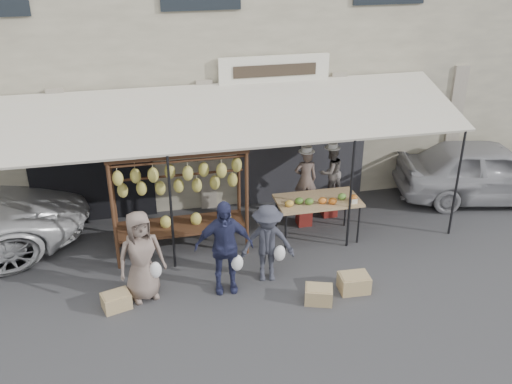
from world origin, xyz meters
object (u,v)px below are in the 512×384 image
customer_left (141,256)px  customer_right (267,243)px  banana_rack (178,180)px  produce_table (319,201)px  crate_near_b (354,283)px  crate_far (116,301)px  customer_mid (224,247)px  sedan (488,171)px  vendor_left (305,179)px  crate_near_a (319,295)px  vendor_right (331,172)px

customer_left → customer_right: bearing=-14.0°
banana_rack → produce_table: bearing=-2.6°
customer_right → crate_near_b: bearing=-18.0°
customer_left → crate_far: 0.88m
customer_left → customer_mid: customer_mid is taller
produce_table → customer_mid: size_ratio=0.96×
produce_table → sedan: sedan is taller
vendor_left → customer_mid: size_ratio=0.75×
customer_right → crate_near_a: bearing=-42.8°
crate_near_a → banana_rack: bearing=134.2°
vendor_left → customer_left: bearing=31.7°
crate_far → customer_right: bearing=6.1°
customer_right → sedan: (5.84, 2.13, -0.04)m
vendor_right → crate_far: 5.36m
crate_near_b → produce_table: bearing=92.3°
crate_near_a → sedan: sedan is taller
banana_rack → customer_mid: (0.61, -1.46, -0.69)m
vendor_right → crate_far: vendor_right is taller
vendor_right → banana_rack: bearing=-4.6°
vendor_right → sedan: (3.89, -0.02, -0.34)m
customer_mid → customer_right: (0.82, 0.14, -0.12)m
vendor_right → crate_far: size_ratio=2.61×
banana_rack → customer_right: size_ratio=1.72×
crate_near_a → customer_mid: bearing=154.3°
banana_rack → vendor_left: banana_rack is taller
customer_left → customer_mid: size_ratio=0.95×
sedan → customer_mid: bearing=121.1°
vendor_left → customer_right: size_ratio=0.87×
customer_left → produce_table: bearing=3.6°
vendor_left → crate_near_b: size_ratio=2.51×
produce_table → customer_mid: customer_mid is taller
produce_table → crate_near_b: size_ratio=3.23×
customer_mid → crate_near_a: customer_mid is taller
produce_table → customer_right: 1.81m
produce_table → crate_near_b: bearing=-87.7°
produce_table → crate_near_a: produce_table is taller
produce_table → vendor_right: 1.14m
produce_table → vendor_right: size_ratio=1.41×
customer_left → crate_far: bearing=-169.6°
crate_near_b → crate_far: (-4.16, 0.41, -0.02)m
vendor_right → customer_mid: size_ratio=0.68×
customer_mid → customer_right: customer_mid is taller
customer_left → crate_near_a: customer_left is taller
sedan → banana_rack: bearing=108.6°
customer_left → crate_near_a: (2.96, -0.82, -0.69)m
crate_near_b → customer_left: bearing=170.0°
crate_near_b → customer_right: bearing=153.8°
customer_right → customer_mid: bearing=-161.8°
produce_table → vendor_right: (0.59, 0.96, 0.18)m
vendor_right → customer_right: 2.92m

